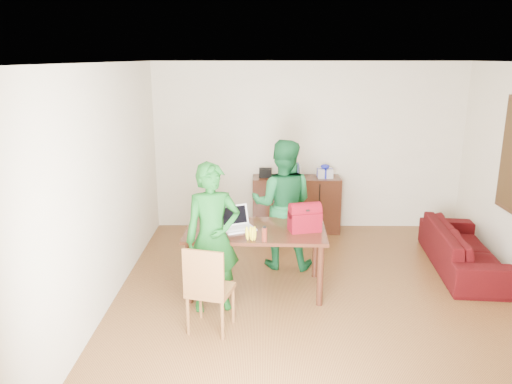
{
  "coord_description": "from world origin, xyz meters",
  "views": [
    {
      "loc": [
        -0.77,
        -5.25,
        2.75
      ],
      "look_at": [
        -0.83,
        0.56,
        1.18
      ],
      "focal_mm": 35.0,
      "sensor_mm": 36.0,
      "label": 1
    }
  ],
  "objects_px": {
    "laptop": "(239,226)",
    "sofa": "(464,248)",
    "chair": "(210,305)",
    "bottle": "(264,234)",
    "person_near": "(213,238)",
    "person_far": "(282,204)",
    "table": "(256,237)",
    "red_bag": "(305,220)"
  },
  "relations": [
    {
      "from": "laptop",
      "to": "sofa",
      "type": "height_order",
      "value": "laptop"
    },
    {
      "from": "chair",
      "to": "bottle",
      "type": "xyz_separation_m",
      "value": [
        0.56,
        0.54,
        0.59
      ]
    },
    {
      "from": "person_near",
      "to": "laptop",
      "type": "bearing_deg",
      "value": 44.4
    },
    {
      "from": "laptop",
      "to": "bottle",
      "type": "xyz_separation_m",
      "value": [
        0.3,
        -0.38,
        0.04
      ]
    },
    {
      "from": "person_far",
      "to": "laptop",
      "type": "bearing_deg",
      "value": 61.96
    },
    {
      "from": "person_far",
      "to": "bottle",
      "type": "xyz_separation_m",
      "value": [
        -0.25,
        -1.13,
        -0.0
      ]
    },
    {
      "from": "chair",
      "to": "table",
      "type": "bearing_deg",
      "value": 78.72
    },
    {
      "from": "table",
      "to": "sofa",
      "type": "distance_m",
      "value": 2.88
    },
    {
      "from": "red_bag",
      "to": "sofa",
      "type": "distance_m",
      "value": 2.39
    },
    {
      "from": "person_near",
      "to": "bottle",
      "type": "bearing_deg",
      "value": -7.56
    },
    {
      "from": "laptop",
      "to": "sofa",
      "type": "distance_m",
      "value": 3.1
    },
    {
      "from": "chair",
      "to": "person_far",
      "type": "distance_m",
      "value": 1.95
    },
    {
      "from": "bottle",
      "to": "red_bag",
      "type": "xyz_separation_m",
      "value": [
        0.48,
        0.36,
        0.05
      ]
    },
    {
      "from": "person_far",
      "to": "sofa",
      "type": "relative_size",
      "value": 0.89
    },
    {
      "from": "table",
      "to": "sofa",
      "type": "xyz_separation_m",
      "value": [
        2.78,
        0.64,
        -0.39
      ]
    },
    {
      "from": "sofa",
      "to": "chair",
      "type": "bearing_deg",
      "value": 121.15
    },
    {
      "from": "laptop",
      "to": "red_bag",
      "type": "bearing_deg",
      "value": -26.18
    },
    {
      "from": "table",
      "to": "bottle",
      "type": "xyz_separation_m",
      "value": [
        0.1,
        -0.4,
        0.19
      ]
    },
    {
      "from": "chair",
      "to": "person_near",
      "type": "xyz_separation_m",
      "value": [
        -0.01,
        0.47,
        0.56
      ]
    },
    {
      "from": "sofa",
      "to": "table",
      "type": "bearing_deg",
      "value": 108.06
    },
    {
      "from": "bottle",
      "to": "table",
      "type": "bearing_deg",
      "value": 103.93
    },
    {
      "from": "person_near",
      "to": "red_bag",
      "type": "distance_m",
      "value": 1.13
    },
    {
      "from": "red_bag",
      "to": "sofa",
      "type": "relative_size",
      "value": 0.19
    },
    {
      "from": "chair",
      "to": "laptop",
      "type": "bearing_deg",
      "value": 88.91
    },
    {
      "from": "sofa",
      "to": "red_bag",
      "type": "bearing_deg",
      "value": 112.38
    },
    {
      "from": "table",
      "to": "chair",
      "type": "xyz_separation_m",
      "value": [
        -0.46,
        -0.95,
        -0.4
      ]
    },
    {
      "from": "red_bag",
      "to": "table",
      "type": "bearing_deg",
      "value": 162.57
    },
    {
      "from": "person_far",
      "to": "red_bag",
      "type": "bearing_deg",
      "value": 114.47
    },
    {
      "from": "person_far",
      "to": "sofa",
      "type": "height_order",
      "value": "person_far"
    },
    {
      "from": "chair",
      "to": "laptop",
      "type": "relative_size",
      "value": 2.16
    },
    {
      "from": "red_bag",
      "to": "sofa",
      "type": "xyz_separation_m",
      "value": [
        2.21,
        0.69,
        -0.63
      ]
    },
    {
      "from": "person_far",
      "to": "red_bag",
      "type": "xyz_separation_m",
      "value": [
        0.23,
        -0.77,
        0.04
      ]
    },
    {
      "from": "chair",
      "to": "person_far",
      "type": "height_order",
      "value": "person_far"
    },
    {
      "from": "chair",
      "to": "person_far",
      "type": "bearing_deg",
      "value": 78.95
    },
    {
      "from": "table",
      "to": "person_near",
      "type": "xyz_separation_m",
      "value": [
        -0.47,
        -0.48,
        0.16
      ]
    },
    {
      "from": "table",
      "to": "chair",
      "type": "bearing_deg",
      "value": -114.04
    },
    {
      "from": "bottle",
      "to": "laptop",
      "type": "bearing_deg",
      "value": 128.36
    },
    {
      "from": "person_far",
      "to": "bottle",
      "type": "bearing_deg",
      "value": 85.7
    },
    {
      "from": "table",
      "to": "red_bag",
      "type": "relative_size",
      "value": 4.62
    },
    {
      "from": "table",
      "to": "person_far",
      "type": "distance_m",
      "value": 0.83
    },
    {
      "from": "person_near",
      "to": "bottle",
      "type": "distance_m",
      "value": 0.57
    },
    {
      "from": "laptop",
      "to": "red_bag",
      "type": "xyz_separation_m",
      "value": [
        0.78,
        -0.02,
        0.09
      ]
    }
  ]
}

